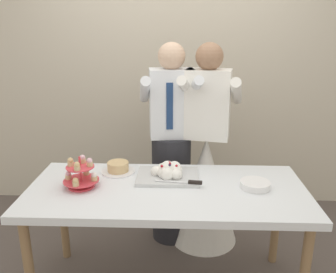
{
  "coord_description": "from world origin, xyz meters",
  "views": [
    {
      "loc": [
        0.08,
        -2.08,
        1.79
      ],
      "look_at": [
        0.0,
        0.15,
        1.07
      ],
      "focal_mm": 37.88,
      "sensor_mm": 36.0,
      "label": 1
    }
  ],
  "objects_px": {
    "main_cake_tray": "(169,172)",
    "plate_stack": "(255,185)",
    "dessert_table": "(167,198)",
    "round_cake": "(118,168)",
    "cupcake_stand": "(81,175)",
    "person_groom": "(171,156)",
    "person_bride": "(205,176)"
  },
  "relations": [
    {
      "from": "dessert_table",
      "to": "plate_stack",
      "type": "distance_m",
      "value": 0.58
    },
    {
      "from": "plate_stack",
      "to": "person_groom",
      "type": "relative_size",
      "value": 0.12
    },
    {
      "from": "cupcake_stand",
      "to": "round_cake",
      "type": "relative_size",
      "value": 0.96
    },
    {
      "from": "main_cake_tray",
      "to": "plate_stack",
      "type": "height_order",
      "value": "main_cake_tray"
    },
    {
      "from": "dessert_table",
      "to": "round_cake",
      "type": "distance_m",
      "value": 0.44
    },
    {
      "from": "round_cake",
      "to": "person_bride",
      "type": "bearing_deg",
      "value": 30.06
    },
    {
      "from": "person_groom",
      "to": "plate_stack",
      "type": "bearing_deg",
      "value": -48.1
    },
    {
      "from": "plate_stack",
      "to": "main_cake_tray",
      "type": "bearing_deg",
      "value": 166.89
    },
    {
      "from": "main_cake_tray",
      "to": "round_cake",
      "type": "height_order",
      "value": "main_cake_tray"
    },
    {
      "from": "plate_stack",
      "to": "person_bride",
      "type": "relative_size",
      "value": 0.12
    },
    {
      "from": "plate_stack",
      "to": "person_bride",
      "type": "bearing_deg",
      "value": 114.74
    },
    {
      "from": "round_cake",
      "to": "person_groom",
      "type": "distance_m",
      "value": 0.55
    },
    {
      "from": "dessert_table",
      "to": "plate_stack",
      "type": "height_order",
      "value": "plate_stack"
    },
    {
      "from": "dessert_table",
      "to": "round_cake",
      "type": "xyz_separation_m",
      "value": [
        -0.36,
        0.24,
        0.11
      ]
    },
    {
      "from": "cupcake_stand",
      "to": "round_cake",
      "type": "distance_m",
      "value": 0.32
    },
    {
      "from": "person_groom",
      "to": "person_bride",
      "type": "distance_m",
      "value": 0.33
    },
    {
      "from": "plate_stack",
      "to": "person_groom",
      "type": "distance_m",
      "value": 0.84
    },
    {
      "from": "person_bride",
      "to": "cupcake_stand",
      "type": "bearing_deg",
      "value": -143.64
    },
    {
      "from": "dessert_table",
      "to": "person_groom",
      "type": "distance_m",
      "value": 0.65
    },
    {
      "from": "plate_stack",
      "to": "round_cake",
      "type": "height_order",
      "value": "round_cake"
    },
    {
      "from": "cupcake_stand",
      "to": "main_cake_tray",
      "type": "relative_size",
      "value": 0.53
    },
    {
      "from": "cupcake_stand",
      "to": "main_cake_tray",
      "type": "bearing_deg",
      "value": 15.55
    },
    {
      "from": "round_cake",
      "to": "person_groom",
      "type": "bearing_deg",
      "value": 47.61
    },
    {
      "from": "plate_stack",
      "to": "person_bride",
      "type": "height_order",
      "value": "person_bride"
    },
    {
      "from": "round_cake",
      "to": "person_bride",
      "type": "height_order",
      "value": "person_bride"
    },
    {
      "from": "cupcake_stand",
      "to": "plate_stack",
      "type": "distance_m",
      "value": 1.13
    },
    {
      "from": "plate_stack",
      "to": "person_groom",
      "type": "xyz_separation_m",
      "value": [
        -0.56,
        0.62,
        -0.05
      ]
    },
    {
      "from": "cupcake_stand",
      "to": "person_bride",
      "type": "bearing_deg",
      "value": 36.36
    },
    {
      "from": "round_cake",
      "to": "plate_stack",
      "type": "bearing_deg",
      "value": -13.42
    },
    {
      "from": "dessert_table",
      "to": "cupcake_stand",
      "type": "relative_size",
      "value": 7.83
    },
    {
      "from": "dessert_table",
      "to": "person_groom",
      "type": "bearing_deg",
      "value": 89.11
    },
    {
      "from": "cupcake_stand",
      "to": "person_groom",
      "type": "height_order",
      "value": "person_groom"
    }
  ]
}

